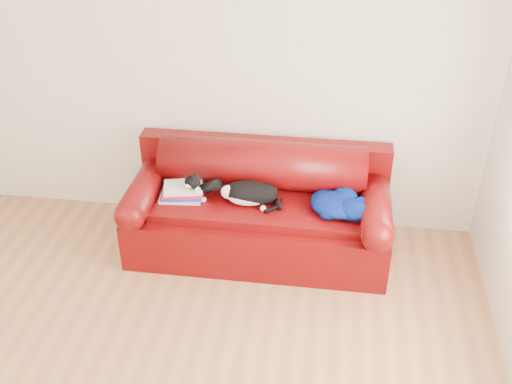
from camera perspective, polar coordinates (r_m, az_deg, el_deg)
ground at (r=4.12m, az=-9.01°, el=-17.41°), size 4.50×4.50×0.00m
room_shell at (r=3.05m, az=-9.30°, el=3.36°), size 4.52×4.02×2.61m
sofa_base at (r=4.97m, az=0.23°, el=-3.23°), size 2.10×0.90×0.50m
sofa_back at (r=5.01m, az=0.62°, el=1.21°), size 2.10×1.01×0.88m
book_stack at (r=4.87m, az=-7.02°, el=0.06°), size 0.36×0.30×0.10m
cat at (r=4.73m, az=-0.67°, el=-0.14°), size 0.62×0.25×0.22m
blanket at (r=4.69m, az=7.88°, el=-1.12°), size 0.50×0.46×0.15m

